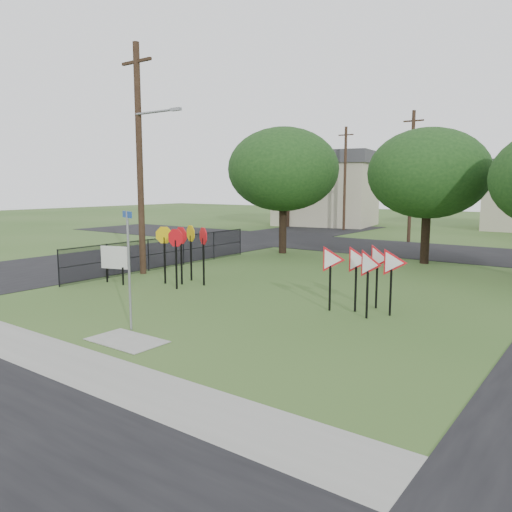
{
  "coord_description": "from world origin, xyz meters",
  "views": [
    {
      "loc": [
        10.0,
        -10.38,
        3.96
      ],
      "look_at": [
        0.15,
        3.0,
        1.6
      ],
      "focal_mm": 35.0,
      "sensor_mm": 36.0,
      "label": 1
    }
  ],
  "objects_px": {
    "info_board": "(114,259)",
    "street_name_sign": "(129,263)",
    "stop_sign_cluster": "(183,241)",
    "yield_sign_cluster": "(365,263)"
  },
  "relations": [
    {
      "from": "stop_sign_cluster",
      "to": "info_board",
      "type": "distance_m",
      "value": 2.93
    },
    {
      "from": "street_name_sign",
      "to": "stop_sign_cluster",
      "type": "height_order",
      "value": "street_name_sign"
    },
    {
      "from": "stop_sign_cluster",
      "to": "info_board",
      "type": "xyz_separation_m",
      "value": [
        -2.39,
        -1.53,
        -0.73
      ]
    },
    {
      "from": "stop_sign_cluster",
      "to": "info_board",
      "type": "height_order",
      "value": "stop_sign_cluster"
    },
    {
      "from": "yield_sign_cluster",
      "to": "info_board",
      "type": "xyz_separation_m",
      "value": [
        -10.1,
        -1.61,
        -0.55
      ]
    },
    {
      "from": "info_board",
      "to": "yield_sign_cluster",
      "type": "bearing_deg",
      "value": 9.05
    },
    {
      "from": "street_name_sign",
      "to": "info_board",
      "type": "bearing_deg",
      "value": 145.54
    },
    {
      "from": "stop_sign_cluster",
      "to": "yield_sign_cluster",
      "type": "distance_m",
      "value": 7.72
    },
    {
      "from": "street_name_sign",
      "to": "stop_sign_cluster",
      "type": "relative_size",
      "value": 1.4
    },
    {
      "from": "info_board",
      "to": "street_name_sign",
      "type": "bearing_deg",
      "value": -34.46
    }
  ]
}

